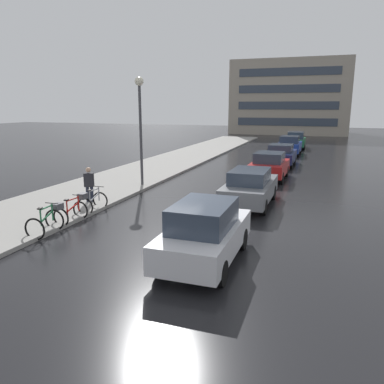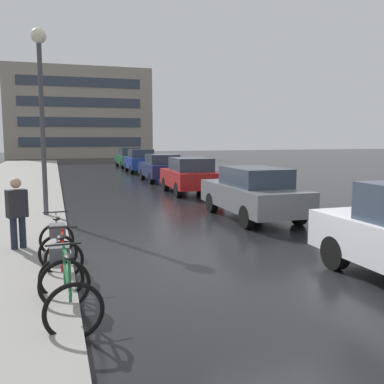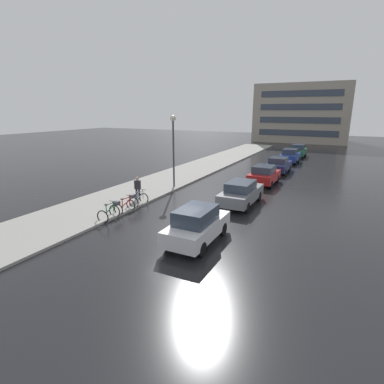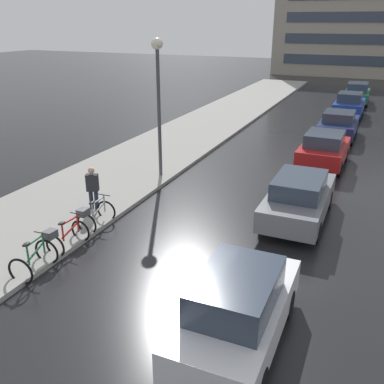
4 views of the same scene
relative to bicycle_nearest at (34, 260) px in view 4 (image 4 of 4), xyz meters
name	(u,v)px [view 4 (image 4 of 4)]	position (x,y,z in m)	size (l,w,h in m)	color
ground_plane	(173,296)	(3.75, 0.59, -0.41)	(140.00, 140.00, 0.00)	black
sidewalk_kerb	(153,154)	(-2.25, 10.59, -0.34)	(4.80, 60.00, 0.14)	gray
bicycle_nearest	(34,260)	(0.00, 0.00, 0.00)	(0.84, 1.16, 1.01)	black
bicycle_second	(64,236)	(-0.06, 1.27, 0.07)	(0.75, 1.40, 0.95)	black
bicycle_third	(94,215)	(-0.12, 2.78, 0.08)	(0.73, 1.41, 0.98)	black
car_white	(237,308)	(5.65, -0.34, 0.44)	(1.80, 4.01, 1.71)	silver
car_grey	(299,197)	(5.66, 6.11, 0.39)	(1.84, 4.40, 1.58)	slate
car_red	(324,149)	(5.61, 12.32, 0.40)	(1.98, 3.75, 1.59)	#AD1919
car_navy	(338,124)	(5.66, 17.80, 0.37)	(1.96, 4.01, 1.53)	navy
car_blue	(349,105)	(5.69, 24.13, 0.42)	(1.90, 3.78, 1.66)	navy
car_green	(357,93)	(5.81, 29.58, 0.41)	(1.88, 4.23, 1.66)	#1E6038
pedestrian	(93,187)	(-0.90, 3.87, 0.51)	(0.46, 0.38, 1.65)	#1E2333
streetlamp	(158,84)	(-0.41, 7.88, 3.50)	(0.45, 0.45, 5.63)	#424247
building_facade_main	(353,27)	(3.11, 51.89, 4.97)	(17.03, 10.94, 10.78)	#9E9384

